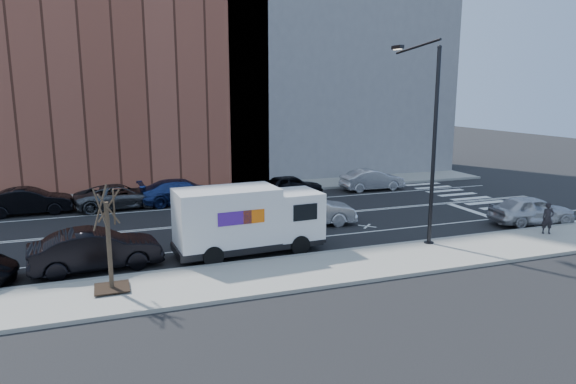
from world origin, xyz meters
TOP-DOWN VIEW (x-y plane):
  - ground at (0.00, 0.00)m, footprint 120.00×120.00m
  - sidewalk_near at (0.00, -8.80)m, footprint 44.00×3.60m
  - sidewalk_far at (0.00, 8.80)m, footprint 44.00×3.60m
  - curb_near at (0.00, -7.00)m, footprint 44.00×0.25m
  - curb_far at (0.00, 7.00)m, footprint 44.00×0.25m
  - crosswalk at (16.00, 0.00)m, footprint 3.00×14.00m
  - road_markings at (0.00, 0.00)m, footprint 40.00×8.60m
  - bldg_brick at (-8.00, 15.60)m, footprint 26.00×10.00m
  - bldg_concrete at (12.00, 15.60)m, footprint 20.00×10.00m
  - streetlight at (7.00, -6.91)m, footprint 0.44×4.02m
  - street_tree at (-7.00, -8.40)m, footprint 1.20×1.20m
  - fedex_van at (-1.20, -5.60)m, footprint 6.69×2.65m
  - far_parked_b at (-11.20, 5.81)m, footprint 4.74×1.67m
  - far_parked_c at (-6.19, 5.69)m, footprint 5.57×3.08m
  - far_parked_d at (-2.40, 5.61)m, footprint 5.56×2.45m
  - far_parked_e at (4.84, 5.36)m, footprint 4.55×2.15m
  - far_parked_f at (11.20, 5.57)m, footprint 4.60×1.62m
  - driving_sedan at (3.22, -1.98)m, footprint 5.08×2.36m
  - near_parked_rear_a at (-7.50, -5.55)m, footprint 5.25×2.32m
  - near_parked_front at (14.58, -5.88)m, footprint 4.76×2.34m
  - pedestrian at (13.44, -8.03)m, footprint 0.67×0.58m

SIDE VIEW (x-z plane):
  - ground at x=0.00m, z-range 0.00..0.00m
  - crosswalk at x=16.00m, z-range 0.00..0.01m
  - road_markings at x=0.00m, z-range 0.00..0.01m
  - sidewalk_near at x=0.00m, z-range 0.00..0.15m
  - sidewalk_far at x=0.00m, z-range 0.00..0.15m
  - curb_near at x=0.00m, z-range 0.00..0.17m
  - curb_far at x=0.00m, z-range 0.00..0.17m
  - far_parked_c at x=-6.19m, z-range 0.00..1.47m
  - far_parked_e at x=4.84m, z-range 0.00..1.51m
  - far_parked_f at x=11.20m, z-range 0.00..1.52m
  - near_parked_front at x=14.58m, z-range 0.00..1.56m
  - far_parked_b at x=-11.20m, z-range 0.00..1.56m
  - far_parked_d at x=-2.40m, z-range 0.00..1.59m
  - driving_sedan at x=3.22m, z-range 0.00..1.61m
  - near_parked_rear_a at x=-7.50m, z-range 0.00..1.67m
  - pedestrian at x=13.44m, z-range 0.15..1.71m
  - street_tree at x=-7.00m, z-range -0.42..3.33m
  - fedex_van at x=-1.20m, z-range 0.07..3.08m
  - streetlight at x=7.00m, z-range 0.41..9.75m
  - bldg_brick at x=-8.00m, z-range 0.00..22.00m
  - bldg_concrete at x=12.00m, z-range 0.00..26.00m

